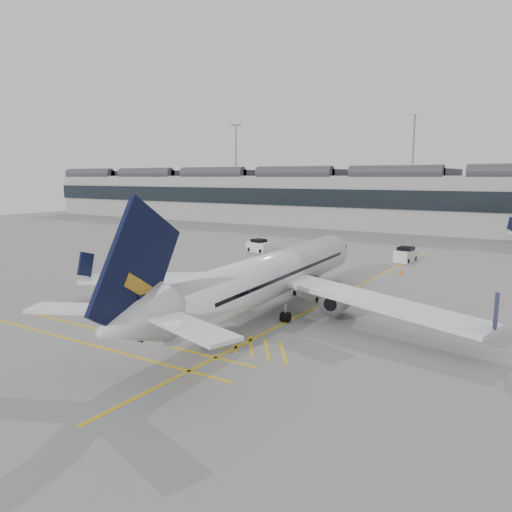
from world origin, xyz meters
The scene contains 17 objects.
ground centered at (0.00, 0.00, 0.00)m, with size 220.00×220.00×0.00m, color gray.
terminal centered at (0.00, 71.93, 6.14)m, with size 200.00×20.45×12.40m.
light_masts centered at (-1.67, 86.00, 14.49)m, with size 113.00×0.60×25.45m.
apron_markings centered at (10.00, 10.00, 0.01)m, with size 0.25×60.00×0.01m, color gold.
airliner_main centered at (7.38, 0.44, 2.93)m, with size 34.23×37.51×9.97m.
belt_loader centered at (8.21, 6.84, 0.62)m, with size 5.34×3.32×2.13m.
baggage_cart_a centered at (-0.39, 8.69, 0.94)m, with size 2.07×1.93×1.75m.
baggage_cart_b centered at (4.92, 10.33, 0.85)m, with size 1.62×1.37×1.59m.
baggage_cart_c centered at (3.22, 7.76, 0.90)m, with size 1.64×1.37×1.67m.
baggage_cart_d centered at (-3.61, 1.98, 0.85)m, with size 1.71×1.49×1.59m.
ramp_agent_a centered at (2.92, 4.86, 0.79)m, with size 0.57×0.38×1.57m, color orange.
ramp_agent_b centered at (2.57, 2.97, 0.79)m, with size 0.77×0.60×1.59m, color #EE580C.
pushback_tug centered at (-3.76, 2.83, 0.58)m, with size 2.65×2.05×1.31m.
safety_cone_nose centered at (11.79, 21.99, 0.28)m, with size 0.41×0.41×0.57m, color #F24C0A.
safety_cone_engine centered at (16.35, 9.02, 0.28)m, with size 0.40×0.40×0.55m, color #F24C0A.
service_van_left centered at (-10.73, 27.89, 0.83)m, with size 3.94×2.61×1.86m.
service_van_mid centered at (9.73, 31.02, 0.85)m, with size 2.21×3.87×1.90m.
Camera 1 is at (27.56, -33.03, 10.86)m, focal length 35.00 mm.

